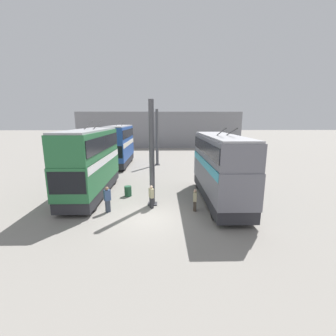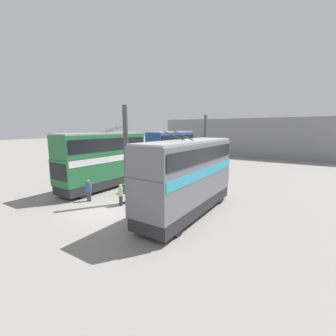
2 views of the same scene
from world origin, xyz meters
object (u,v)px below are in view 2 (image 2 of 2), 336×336
bus_left_far (188,173)px  person_aisle_foreground (121,194)px  bus_right_far (172,148)px  oil_drum (125,189)px  person_by_right_row (89,190)px  bus_right_mid (104,157)px  person_by_left_row (147,204)px

bus_left_far → person_aisle_foreground: 5.61m
bus_right_far → oil_drum: 13.35m
bus_left_far → person_by_right_row: size_ratio=5.36×
bus_left_far → person_aisle_foreground: (-1.27, 5.08, -2.01)m
bus_right_mid → person_aisle_foreground: size_ratio=5.72×
bus_left_far → bus_right_mid: size_ratio=1.01×
person_by_left_row → oil_drum: person_by_left_row is taller
oil_drum → bus_right_far: bearing=13.0°
person_by_left_row → person_by_right_row: bearing=-168.8°
person_by_left_row → person_by_right_row: (-0.07, 5.92, 0.14)m
person_aisle_foreground → oil_drum: person_aisle_foreground is taller
bus_left_far → bus_right_far: (14.07, 10.09, 0.17)m
bus_right_mid → person_aisle_foreground: (-2.90, -5.01, -2.18)m
person_by_left_row → oil_drum: (3.17, 5.05, -0.39)m
bus_right_mid → oil_drum: 3.97m
person_aisle_foreground → person_by_right_row: size_ratio=0.93×
person_aisle_foreground → person_by_right_row: bearing=165.4°
bus_right_far → person_aisle_foreground: bearing=-161.9°
bus_right_far → oil_drum: bus_right_far is taller
bus_right_mid → oil_drum: (-0.31, -2.95, -2.64)m
bus_right_mid → oil_drum: bearing=-96.0°
bus_right_mid → person_by_right_row: 4.62m
bus_right_far → person_by_left_row: bearing=-153.3°
person_by_right_row → person_by_left_row: bearing=54.9°
oil_drum → bus_left_far: bearing=-100.5°
bus_right_mid → person_by_right_row: bearing=-149.6°
person_aisle_foreground → person_by_left_row: (-0.57, -3.00, -0.07)m
person_aisle_foreground → person_by_left_row: size_ratio=1.07×
person_aisle_foreground → bus_right_mid: bearing=122.8°
person_by_left_row → bus_right_far: bearing=127.3°
bus_right_mid → person_by_left_row: bus_right_mid is taller
bus_right_mid → oil_drum: bus_right_mid is taller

